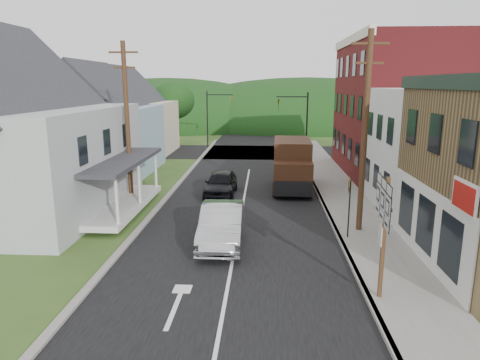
% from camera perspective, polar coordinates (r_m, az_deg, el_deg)
% --- Properties ---
extents(ground, '(120.00, 120.00, 0.00)m').
position_cam_1_polar(ground, '(17.05, -0.97, -10.56)').
color(ground, '#2D4719').
rests_on(ground, ground).
extents(road, '(9.00, 90.00, 0.02)m').
position_cam_1_polar(road, '(26.52, 0.63, -2.00)').
color(road, black).
rests_on(road, ground).
extents(cross_road, '(60.00, 9.00, 0.02)m').
position_cam_1_polar(cross_road, '(43.17, 1.68, 3.73)').
color(cross_road, black).
rests_on(cross_road, ground).
extents(sidewalk_right, '(2.80, 55.00, 0.15)m').
position_cam_1_polar(sidewalk_right, '(24.99, 14.07, -3.14)').
color(sidewalk_right, slate).
rests_on(sidewalk_right, ground).
extents(curb_right, '(0.20, 55.00, 0.15)m').
position_cam_1_polar(curb_right, '(24.77, 11.00, -3.13)').
color(curb_right, slate).
rests_on(curb_right, ground).
extents(curb_left, '(0.30, 55.00, 0.12)m').
position_cam_1_polar(curb_left, '(25.23, -10.21, -2.84)').
color(curb_left, slate).
rests_on(curb_left, ground).
extents(storefront_white, '(8.00, 7.00, 6.50)m').
position_cam_1_polar(storefront_white, '(25.48, 26.70, 3.49)').
color(storefront_white, silver).
rests_on(storefront_white, ground).
extents(storefront_red, '(8.00, 12.00, 10.00)m').
position_cam_1_polar(storefront_red, '(34.20, 20.76, 8.99)').
color(storefront_red, maroon).
rests_on(storefront_red, ground).
extents(house_gray, '(10.20, 12.24, 8.35)m').
position_cam_1_polar(house_gray, '(25.44, -28.08, 5.58)').
color(house_gray, '#A0A2A5').
rests_on(house_gray, ground).
extents(house_blue, '(7.14, 8.16, 7.28)m').
position_cam_1_polar(house_blue, '(34.95, -17.26, 7.15)').
color(house_blue, '#88A8B9').
rests_on(house_blue, ground).
extents(house_cream, '(7.14, 8.16, 7.28)m').
position_cam_1_polar(house_cream, '(43.62, -13.77, 8.36)').
color(house_cream, beige).
rests_on(house_cream, ground).
extents(utility_pole_right, '(1.60, 0.26, 9.00)m').
position_cam_1_polar(utility_pole_right, '(19.73, 16.30, 6.15)').
color(utility_pole_right, '#472D19').
rests_on(utility_pole_right, ground).
extents(utility_pole_left, '(1.60, 0.26, 9.00)m').
position_cam_1_polar(utility_pole_left, '(24.92, -14.80, 7.51)').
color(utility_pole_left, '#472D19').
rests_on(utility_pole_left, ground).
extents(traffic_signal_right, '(2.87, 0.20, 6.00)m').
position_cam_1_polar(traffic_signal_right, '(39.36, 7.91, 8.26)').
color(traffic_signal_right, black).
rests_on(traffic_signal_right, ground).
extents(traffic_signal_left, '(2.87, 0.20, 6.00)m').
position_cam_1_polar(traffic_signal_left, '(46.54, -3.53, 9.02)').
color(traffic_signal_left, black).
rests_on(traffic_signal_left, ground).
extents(tree_left_c, '(5.80, 5.80, 8.41)m').
position_cam_1_polar(tree_left_c, '(40.95, -26.70, 10.27)').
color(tree_left_c, '#382616').
rests_on(tree_left_c, ground).
extents(tree_left_d, '(4.80, 4.80, 6.94)m').
position_cam_1_polar(tree_left_d, '(48.73, -8.92, 10.39)').
color(tree_left_d, '#382616').
rests_on(tree_left_d, ground).
extents(forested_ridge, '(90.00, 30.00, 16.00)m').
position_cam_1_polar(forested_ridge, '(70.95, 2.34, 7.26)').
color(forested_ridge, black).
rests_on(forested_ridge, ground).
extents(silver_sedan, '(1.88, 5.09, 1.66)m').
position_cam_1_polar(silver_sedan, '(18.44, -2.44, -5.98)').
color(silver_sedan, '#B1B1B6').
rests_on(silver_sedan, ground).
extents(dark_sedan, '(1.88, 4.53, 1.53)m').
position_cam_1_polar(dark_sedan, '(26.18, -2.57, -0.48)').
color(dark_sedan, black).
rests_on(dark_sedan, ground).
extents(delivery_van, '(2.53, 5.79, 3.20)m').
position_cam_1_polar(delivery_van, '(27.73, 6.95, 1.99)').
color(delivery_van, '#321A0E').
rests_on(delivery_van, ground).
extents(route_sign_cluster, '(0.28, 2.22, 3.88)m').
position_cam_1_polar(route_sign_cluster, '(13.79, 18.56, -5.16)').
color(route_sign_cluster, '#472D19').
rests_on(route_sign_cluster, sidewalk_right).
extents(warning_sign, '(0.17, 0.75, 2.74)m').
position_cam_1_polar(warning_sign, '(19.04, 14.35, -2.42)').
color(warning_sign, black).
rests_on(warning_sign, sidewalk_right).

